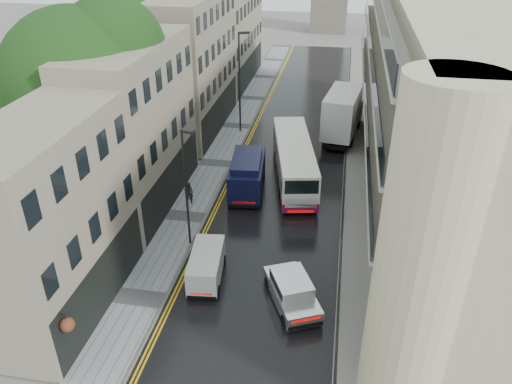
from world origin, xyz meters
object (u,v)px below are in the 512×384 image
(cream_bus, at_px, (281,181))
(white_lorry, at_px, (326,120))
(tree_near, at_px, (83,110))
(white_van, at_px, (188,281))
(silver_hatchback, at_px, (285,313))
(lamp_post_near, at_px, (186,190))
(navy_van, at_px, (230,186))
(tree_far, at_px, (158,67))
(pedestrian, at_px, (189,193))
(lamp_post_far, at_px, (240,84))

(cream_bus, height_order, white_lorry, white_lorry)
(tree_near, relative_size, white_van, 3.60)
(silver_hatchback, bearing_deg, lamp_post_near, 113.26)
(white_van, height_order, lamp_post_near, lamp_post_near)
(cream_bus, height_order, lamp_post_near, lamp_post_near)
(white_lorry, distance_m, silver_hatchback, 22.91)
(cream_bus, distance_m, white_lorry, 10.73)
(white_van, bearing_deg, silver_hatchback, -21.79)
(navy_van, xyz_separation_m, lamp_post_near, (-1.36, -5.23, 2.39))
(tree_near, bearing_deg, tree_far, 88.68)
(tree_near, height_order, white_lorry, tree_near)
(tree_near, height_order, pedestrian, tree_near)
(silver_hatchback, relative_size, lamp_post_far, 0.48)
(silver_hatchback, relative_size, navy_van, 0.75)
(white_van, distance_m, lamp_post_near, 5.52)
(white_lorry, height_order, pedestrian, white_lorry)
(tree_far, height_order, silver_hatchback, tree_far)
(tree_near, bearing_deg, lamp_post_near, -25.58)
(pedestrian, xyz_separation_m, lamp_post_far, (0.86, 13.65, 3.67))
(tree_far, bearing_deg, navy_van, -52.40)
(tree_far, bearing_deg, white_van, -67.49)
(tree_far, bearing_deg, lamp_post_far, 12.50)
(navy_van, distance_m, lamp_post_far, 13.56)
(tree_far, relative_size, silver_hatchback, 2.89)
(lamp_post_near, bearing_deg, tree_near, 164.16)
(lamp_post_near, bearing_deg, white_lorry, 76.33)
(pedestrian, relative_size, lamp_post_near, 0.22)
(tree_near, height_order, lamp_post_near, tree_near)
(silver_hatchback, xyz_separation_m, navy_van, (-5.31, 11.18, 0.65))
(tree_near, bearing_deg, lamp_post_far, 63.57)
(lamp_post_far, bearing_deg, lamp_post_near, -111.98)
(tree_far, xyz_separation_m, white_van, (8.79, -21.20, -5.34))
(lamp_post_near, height_order, lamp_post_far, lamp_post_far)
(white_van, bearing_deg, white_lorry, 67.90)
(tree_far, distance_m, white_van, 23.56)
(white_lorry, bearing_deg, tree_near, -130.75)
(tree_far, relative_size, lamp_post_far, 1.38)
(cream_bus, bearing_deg, white_lorry, 65.22)
(white_van, relative_size, lamp_post_near, 0.51)
(pedestrian, bearing_deg, white_lorry, -143.41)
(tree_far, bearing_deg, lamp_post_near, -65.86)
(lamp_post_near, bearing_deg, navy_van, 85.11)
(tree_near, relative_size, cream_bus, 1.26)
(cream_bus, height_order, pedestrian, cream_bus)
(silver_hatchback, bearing_deg, white_lorry, 63.40)
(navy_van, bearing_deg, lamp_post_near, -110.29)
(silver_hatchback, bearing_deg, lamp_post_far, 81.68)
(tree_near, xyz_separation_m, white_lorry, (15.12, 13.17, -4.67))
(cream_bus, height_order, navy_van, cream_bus)
(lamp_post_near, xyz_separation_m, lamp_post_far, (-0.58, 18.27, 0.76))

